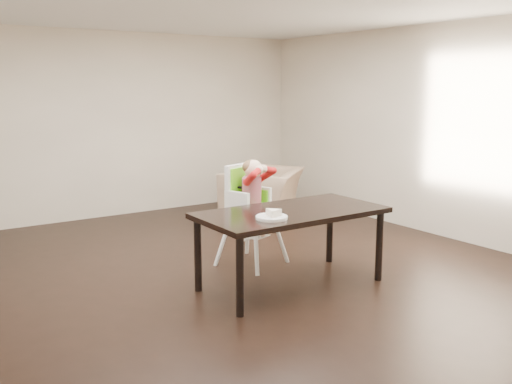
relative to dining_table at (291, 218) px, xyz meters
The scene contains 6 objects.
ground 0.83m from the dining_table, 120.12° to the left, with size 7.00×7.00×0.00m, color black.
room_walls 1.28m from the dining_table, 120.12° to the left, with size 6.02×7.02×2.71m.
dining_table is the anchor object (origin of this frame).
high_chair 0.81m from the dining_table, 86.37° to the left, with size 0.61×0.61×1.15m.
plate 0.42m from the dining_table, 152.52° to the right, with size 0.33×0.33×0.08m.
armchair 2.74m from the dining_table, 61.18° to the left, with size 1.14×0.74×1.00m, color #9D7F64.
Camera 1 is at (-3.01, -4.63, 1.92)m, focal length 40.00 mm.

